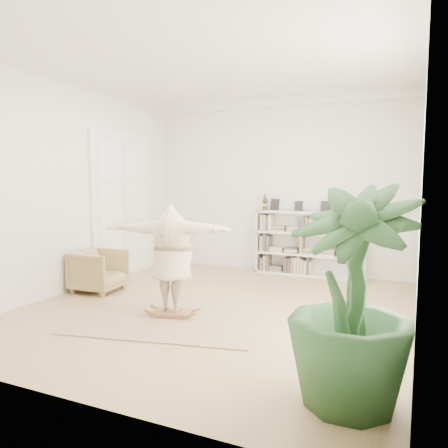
% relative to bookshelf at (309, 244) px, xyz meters
% --- Properties ---
extents(floor, '(6.00, 6.00, 0.00)m').
position_rel_bookshelf_xyz_m(floor, '(-0.74, -2.82, -0.64)').
color(floor, '#A88556').
rests_on(floor, ground).
extents(room_shell, '(6.00, 6.00, 6.00)m').
position_rel_bookshelf_xyz_m(room_shell, '(-0.74, 0.12, 2.87)').
color(room_shell, silver).
rests_on(room_shell, floor).
extents(doors, '(0.09, 1.78, 2.92)m').
position_rel_bookshelf_xyz_m(doors, '(-3.45, -1.52, 0.76)').
color(doors, white).
rests_on(doors, floor).
extents(bookshelf, '(2.20, 0.35, 1.64)m').
position_rel_bookshelf_xyz_m(bookshelf, '(0.00, 0.00, 0.00)').
color(bookshelf, silver).
rests_on(bookshelf, floor).
extents(armchair, '(0.84, 0.82, 0.72)m').
position_rel_bookshelf_xyz_m(armchair, '(-3.04, -2.72, -0.27)').
color(armchair, tan).
rests_on(armchair, floor).
extents(rug, '(2.86, 2.47, 0.02)m').
position_rel_bookshelf_xyz_m(rug, '(-1.14, -3.43, -0.63)').
color(rug, tan).
rests_on(rug, floor).
extents(rocker_board, '(0.57, 0.41, 0.11)m').
position_rel_bookshelf_xyz_m(rocker_board, '(-1.14, -3.43, -0.57)').
color(rocker_board, '#93603B').
rests_on(rocker_board, rug).
extents(person, '(1.92, 0.88, 1.51)m').
position_rel_bookshelf_xyz_m(person, '(-1.14, -3.43, 0.25)').
color(person, beige).
rests_on(person, rocker_board).
extents(houseplant, '(1.32, 1.32, 1.92)m').
position_rel_bookshelf_xyz_m(houseplant, '(1.50, -4.89, 0.32)').
color(houseplant, '#2C562B').
rests_on(houseplant, floor).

